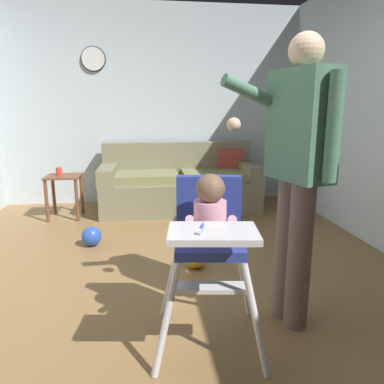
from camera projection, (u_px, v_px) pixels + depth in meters
ground at (168, 310)px, 2.47m from camera, size 5.66×7.39×0.10m
wall_far at (153, 106)px, 4.99m from camera, size 4.86×0.06×2.67m
couch at (180, 184)px, 4.75m from camera, size 2.02×0.86×0.86m
high_chair at (210, 228)px, 1.91m from camera, size 0.68×0.78×0.98m
adult_standing at (298, 169)px, 2.05m from camera, size 0.60×0.49×1.69m
toy_ball at (92, 236)px, 3.48m from camera, size 0.19×0.19×0.19m
toy_ball_second at (196, 257)px, 3.00m from camera, size 0.19×0.19×0.19m
side_table at (64, 187)px, 4.34m from camera, size 0.40×0.40×0.52m
sippy_cup at (59, 171)px, 4.29m from camera, size 0.07×0.07×0.10m
wall_clock at (93, 59)px, 4.72m from camera, size 0.32×0.04×0.32m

